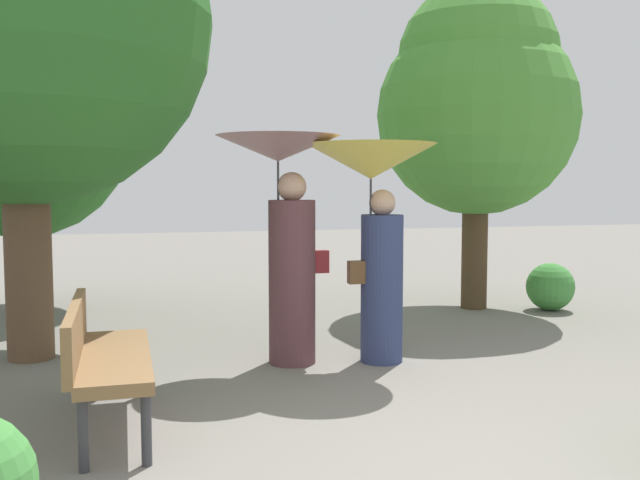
{
  "coord_description": "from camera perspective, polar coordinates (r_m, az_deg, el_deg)",
  "views": [
    {
      "loc": [
        -1.79,
        -3.49,
        1.6
      ],
      "look_at": [
        0.0,
        3.07,
        1.05
      ],
      "focal_mm": 39.76,
      "sensor_mm": 36.0,
      "label": 1
    }
  ],
  "objects": [
    {
      "name": "tree_near_right",
      "position": [
        9.28,
        12.53,
        11.05
      ],
      "size": [
        2.52,
        2.52,
        4.12
      ],
      "color": "#4C3823",
      "rests_on": "ground"
    },
    {
      "name": "tree_mid_left",
      "position": [
        9.73,
        -22.95,
        9.14
      ],
      "size": [
        2.65,
        2.65,
        3.9
      ],
      "color": "#42301E",
      "rests_on": "ground"
    },
    {
      "name": "person_left",
      "position": [
        6.21,
        -2.81,
        2.12
      ],
      "size": [
        1.08,
        1.08,
        2.01
      ],
      "rotation": [
        0.0,
        0.0,
        1.66
      ],
      "color": "#563338",
      "rests_on": "ground"
    },
    {
      "name": "bush_path_right",
      "position": [
        9.4,
        18.05,
        -3.59
      ],
      "size": [
        0.6,
        0.6,
        0.6
      ],
      "primitive_type": "sphere",
      "color": "#428C3D",
      "rests_on": "ground"
    },
    {
      "name": "ground_plane",
      "position": [
        4.24,
        11.53,
        -17.68
      ],
      "size": [
        40.0,
        40.0,
        0.0
      ],
      "primitive_type": "plane",
      "color": "slate"
    },
    {
      "name": "person_right",
      "position": [
        6.27,
        4.4,
        3.07
      ],
      "size": [
        1.16,
        1.16,
        1.95
      ],
      "rotation": [
        0.0,
        0.0,
        1.66
      ],
      "color": "navy",
      "rests_on": "ground"
    },
    {
      "name": "park_bench",
      "position": [
        4.82,
        -17.16,
        -8.66
      ],
      "size": [
        0.5,
        1.5,
        0.83
      ],
      "rotation": [
        0.0,
        0.0,
        1.58
      ],
      "color": "#38383D",
      "rests_on": "ground"
    }
  ]
}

